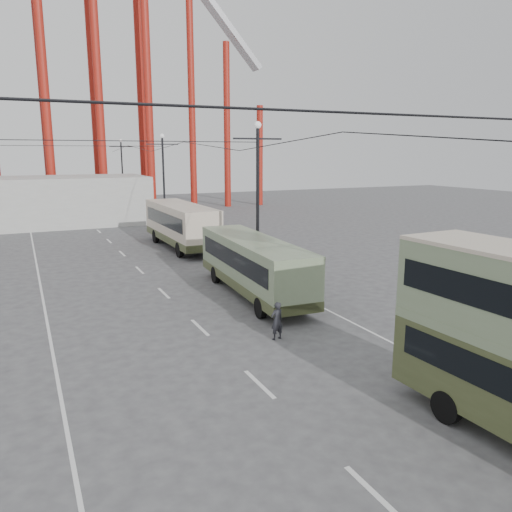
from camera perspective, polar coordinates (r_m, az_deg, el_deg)
ground at (r=14.44m, az=11.54°, el=-19.74°), size 160.00×160.00×0.00m
road_markings at (r=31.11m, az=-12.01°, el=-2.44°), size 12.52×120.00×0.01m
lamp_post_mid at (r=30.84m, az=0.19°, el=6.51°), size 3.20×0.44×9.32m
lamp_post_far at (r=51.53m, az=-10.49°, el=8.42°), size 3.20×0.44×9.32m
lamp_post_distant at (r=72.99m, az=-15.02°, el=9.14°), size 3.20×0.44×9.32m
roller_coaster at (r=68.58m, az=-22.32°, el=23.92°), size 52.95×5.00×55.48m
fairground_shed at (r=56.97m, az=-23.67°, el=5.74°), size 22.00×10.00×5.00m
single_decker_green at (r=26.35m, az=-0.28°, el=-0.91°), size 3.07×10.88×3.04m
single_decker_cream at (r=40.14m, az=-8.60°, el=3.68°), size 2.94×11.18×3.47m
pedestrian at (r=20.42m, az=2.40°, el=-7.41°), size 0.63×0.47×1.58m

